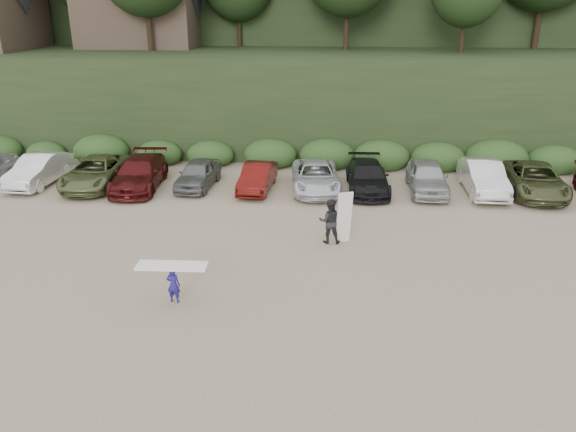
{
  "coord_description": "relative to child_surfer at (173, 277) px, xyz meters",
  "views": [
    {
      "loc": [
        1.65,
        -17.53,
        9.35
      ],
      "look_at": [
        0.08,
        3.0,
        1.3
      ],
      "focal_mm": 35.0,
      "sensor_mm": 36.0,
      "label": 1
    }
  ],
  "objects": [
    {
      "name": "ground",
      "position": [
        3.3,
        1.7,
        -0.92
      ],
      "size": [
        120.0,
        120.0,
        0.0
      ],
      "primitive_type": "plane",
      "color": "tan",
      "rests_on": "ground"
    },
    {
      "name": "adult_surfer",
      "position": [
        5.08,
        5.21,
        0.02
      ],
      "size": [
        1.36,
        0.72,
        2.19
      ],
      "color": "black",
      "rests_on": "ground"
    },
    {
      "name": "parked_cars",
      "position": [
        5.36,
        11.81,
        -0.17
      ],
      "size": [
        39.67,
        6.13,
        1.64
      ],
      "color": "#B3B3B8",
      "rests_on": "ground"
    },
    {
      "name": "child_surfer",
      "position": [
        0.0,
        0.0,
        0.0
      ],
      "size": [
        2.28,
        0.69,
        1.36
      ],
      "color": "navy",
      "rests_on": "ground"
    }
  ]
}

